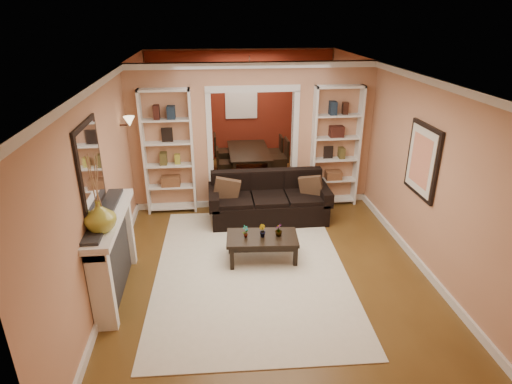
{
  "coord_description": "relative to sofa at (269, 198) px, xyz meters",
  "views": [
    {
      "loc": [
        -0.78,
        -6.5,
        3.53
      ],
      "look_at": [
        -0.16,
        -0.8,
        1.09
      ],
      "focal_mm": 30.0,
      "sensor_mm": 36.0,
      "label": 1
    }
  ],
  "objects": [
    {
      "name": "floor",
      "position": [
        -0.21,
        -0.45,
        -0.42
      ],
      "size": [
        8.0,
        8.0,
        0.0
      ],
      "primitive_type": "plane",
      "color": "brown",
      "rests_on": "ground"
    },
    {
      "name": "ceiling",
      "position": [
        -0.21,
        -0.45,
        2.28
      ],
      "size": [
        8.0,
        8.0,
        0.0
      ],
      "primitive_type": "plane",
      "rotation": [
        3.14,
        0.0,
        0.0
      ],
      "color": "white",
      "rests_on": "ground"
    },
    {
      "name": "wall_back",
      "position": [
        -0.21,
        3.55,
        0.93
      ],
      "size": [
        8.0,
        0.0,
        8.0
      ],
      "primitive_type": "plane",
      "rotation": [
        1.57,
        0.0,
        0.0
      ],
      "color": "tan",
      "rests_on": "ground"
    },
    {
      "name": "wall_front",
      "position": [
        -0.21,
        -4.45,
        0.93
      ],
      "size": [
        8.0,
        0.0,
        8.0
      ],
      "primitive_type": "plane",
      "rotation": [
        -1.57,
        0.0,
        0.0
      ],
      "color": "tan",
      "rests_on": "ground"
    },
    {
      "name": "wall_left",
      "position": [
        -2.46,
        -0.45,
        0.93
      ],
      "size": [
        0.0,
        8.0,
        8.0
      ],
      "primitive_type": "plane",
      "rotation": [
        1.57,
        0.0,
        1.57
      ],
      "color": "tan",
      "rests_on": "ground"
    },
    {
      "name": "wall_right",
      "position": [
        2.04,
        -0.45,
        0.93
      ],
      "size": [
        0.0,
        8.0,
        8.0
      ],
      "primitive_type": "plane",
      "rotation": [
        1.57,
        0.0,
        -1.57
      ],
      "color": "tan",
      "rests_on": "ground"
    },
    {
      "name": "partition_wall",
      "position": [
        -0.21,
        0.75,
        0.93
      ],
      "size": [
        4.5,
        0.15,
        2.7
      ],
      "primitive_type": "cube",
      "color": "tan",
      "rests_on": "floor"
    },
    {
      "name": "red_back_panel",
      "position": [
        -0.21,
        3.52,
        0.9
      ],
      "size": [
        4.44,
        0.04,
        2.64
      ],
      "primitive_type": "cube",
      "color": "maroon",
      "rests_on": "floor"
    },
    {
      "name": "dining_window",
      "position": [
        -0.21,
        3.48,
        1.13
      ],
      "size": [
        0.78,
        0.03,
        0.98
      ],
      "primitive_type": "cube",
      "color": "#8CA5CC",
      "rests_on": "wall_back"
    },
    {
      "name": "area_rug",
      "position": [
        -0.49,
        -1.61,
        -0.41
      ],
      "size": [
        2.89,
        3.96,
        0.01
      ],
      "primitive_type": "cube",
      "rotation": [
        0.0,
        0.0,
        -0.03
      ],
      "color": "silver",
      "rests_on": "floor"
    },
    {
      "name": "sofa",
      "position": [
        0.0,
        0.0,
        0.0
      ],
      "size": [
        2.14,
        0.93,
        0.84
      ],
      "primitive_type": "cube",
      "color": "black",
      "rests_on": "floor"
    },
    {
      "name": "pillow_left",
      "position": [
        -0.76,
        -0.02,
        0.21
      ],
      "size": [
        0.44,
        0.14,
        0.44
      ],
      "primitive_type": "cube",
      "rotation": [
        0.0,
        0.0,
        -0.02
      ],
      "color": "brown",
      "rests_on": "sofa"
    },
    {
      "name": "pillow_right",
      "position": [
        0.76,
        -0.02,
        0.19
      ],
      "size": [
        0.41,
        0.28,
        0.4
      ],
      "primitive_type": "cube",
      "rotation": [
        0.0,
        0.0,
        -0.45
      ],
      "color": "brown",
      "rests_on": "sofa"
    },
    {
      "name": "coffee_table",
      "position": [
        -0.29,
        -1.36,
        -0.22
      ],
      "size": [
        1.1,
        0.66,
        0.4
      ],
      "primitive_type": "cube",
      "rotation": [
        0.0,
        0.0,
        -0.08
      ],
      "color": "black",
      "rests_on": "floor"
    },
    {
      "name": "plant_left",
      "position": [
        -0.54,
        -1.36,
        0.08
      ],
      "size": [
        0.12,
        0.12,
        0.2
      ],
      "primitive_type": "imported",
      "rotation": [
        0.0,
        0.0,
        0.82
      ],
      "color": "#336626",
      "rests_on": "coffee_table"
    },
    {
      "name": "plant_center",
      "position": [
        -0.29,
        -1.36,
        0.08
      ],
      "size": [
        0.13,
        0.13,
        0.19
      ],
      "primitive_type": "imported",
      "rotation": [
        0.0,
        0.0,
        2.13
      ],
      "color": "#336626",
      "rests_on": "coffee_table"
    },
    {
      "name": "plant_right",
      "position": [
        -0.04,
        -1.36,
        0.08
      ],
      "size": [
        0.13,
        0.13,
        0.19
      ],
      "primitive_type": "imported",
      "rotation": [
        0.0,
        0.0,
        4.42
      ],
      "color": "#336626",
      "rests_on": "coffee_table"
    },
    {
      "name": "bookshelf_left",
      "position": [
        -1.76,
        0.58,
        0.73
      ],
      "size": [
        0.9,
        0.3,
        2.3
      ],
      "primitive_type": "cube",
      "color": "white",
      "rests_on": "floor"
    },
    {
      "name": "bookshelf_right",
      "position": [
        1.34,
        0.58,
        0.73
      ],
      "size": [
        0.9,
        0.3,
        2.3
      ],
      "primitive_type": "cube",
      "color": "white",
      "rests_on": "floor"
    },
    {
      "name": "fireplace",
      "position": [
        -2.3,
        -1.95,
        0.16
      ],
      "size": [
        0.32,
        1.7,
        1.16
      ],
      "primitive_type": "cube",
      "color": "white",
      "rests_on": "floor"
    },
    {
      "name": "vase",
      "position": [
        -2.3,
        -2.37,
        0.93
      ],
      "size": [
        0.47,
        0.47,
        0.38
      ],
      "primitive_type": "imported",
      "rotation": [
        0.0,
        0.0,
        0.39
      ],
      "color": "#9D9D32",
      "rests_on": "fireplace"
    },
    {
      "name": "mirror",
      "position": [
        -2.44,
        -1.95,
        1.38
      ],
      "size": [
        0.03,
        0.95,
        1.1
      ],
      "primitive_type": "cube",
      "color": "silver",
      "rests_on": "wall_left"
    },
    {
      "name": "wall_sconce",
      "position": [
        -2.36,
        0.1,
        1.41
      ],
      "size": [
        0.18,
        0.18,
        0.22
      ],
      "primitive_type": "cube",
      "color": "#FFE0A5",
      "rests_on": "wall_left"
    },
    {
      "name": "framed_art",
      "position": [
        2.0,
        -1.45,
        1.13
      ],
      "size": [
        0.04,
        0.85,
        1.05
      ],
      "primitive_type": "cube",
      "color": "black",
      "rests_on": "wall_right"
    },
    {
      "name": "dining_table",
      "position": [
        -0.11,
        2.41,
        -0.13
      ],
      "size": [
        1.64,
        0.91,
        0.58
      ],
      "primitive_type": "imported",
      "rotation": [
        0.0,
        0.0,
        1.57
      ],
      "color": "black",
      "rests_on": "floor"
    },
    {
      "name": "dining_chair_nw",
      "position": [
        -0.66,
        2.11,
        -0.04
      ],
      "size": [
        0.49,
        0.49,
        0.76
      ],
      "primitive_type": "cube",
      "rotation": [
        0.0,
        0.0,
        1.97
      ],
      "color": "black",
      "rests_on": "floor"
    },
    {
      "name": "dining_chair_ne",
      "position": [
        0.44,
        2.11,
        0.04
      ],
      "size": [
        0.5,
        0.5,
        0.92
      ],
      "primitive_type": "cube",
      "rotation": [
        0.0,
        0.0,
        -1.68
      ],
      "color": "black",
      "rests_on": "floor"
    },
    {
      "name": "dining_chair_sw",
      "position": [
        -0.66,
        2.71,
        0.03
      ],
      "size": [
        0.54,
        0.54,
        0.9
      ],
      "primitive_type": "cube",
      "rotation": [
        0.0,
        0.0,
        1.82
      ],
      "color": "black",
      "rests_on": "floor"
    },
    {
      "name": "dining_chair_se",
      "position": [
        0.44,
        2.71,
        -0.01
      ],
      "size": [
        0.49,
        0.49,
        0.82
      ],
      "primitive_type": "cube",
      "rotation": [
        0.0,
        0.0,
        -1.82
      ],
      "color": "black",
      "rests_on": "floor"
    },
    {
      "name": "chandelier",
      "position": [
        -0.21,
        2.25,
        1.6
      ],
      "size": [
        0.5,
        0.5,
        0.3
      ],
      "primitive_type": "cube",
      "color": "#382119",
      "rests_on": "ceiling"
    }
  ]
}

